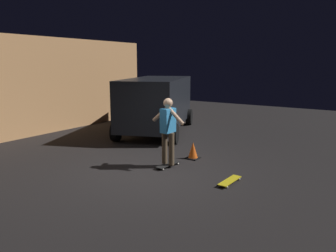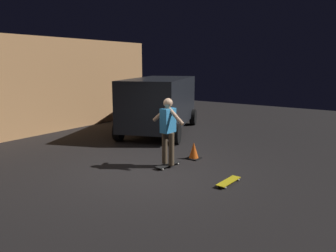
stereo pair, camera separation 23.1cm
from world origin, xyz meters
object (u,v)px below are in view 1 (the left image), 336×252
(skater, at_px, (168,127))
(skateboard_ridden, at_px, (168,165))
(parked_van, at_px, (157,102))
(skateboard_spare, at_px, (230,181))
(traffic_cone, at_px, (193,151))

(skater, bearing_deg, skateboard_ridden, -14.04)
(parked_van, relative_size, skater, 2.98)
(skateboard_ridden, height_order, skater, skater)
(skateboard_spare, distance_m, traffic_cone, 2.02)
(skateboard_spare, distance_m, skater, 2.04)
(skateboard_ridden, distance_m, skateboard_spare, 1.78)
(parked_van, distance_m, traffic_cone, 3.88)
(skateboard_spare, relative_size, traffic_cone, 1.72)
(skateboard_ridden, height_order, traffic_cone, traffic_cone)
(parked_van, xyz_separation_m, skater, (-3.37, -2.75, -0.12))
(skateboard_spare, xyz_separation_m, traffic_cone, (1.21, 1.60, 0.16))
(parked_van, distance_m, skater, 4.35)
(skateboard_ridden, height_order, skateboard_spare, same)
(skateboard_spare, bearing_deg, parked_van, 51.49)
(skater, bearing_deg, skateboard_spare, -97.33)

